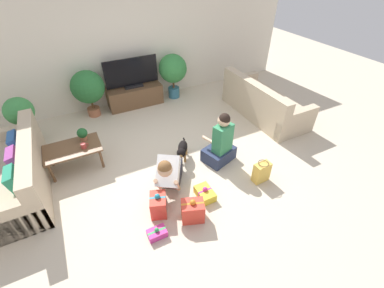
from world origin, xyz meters
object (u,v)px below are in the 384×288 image
object	(u,v)px
coffee_table	(73,150)
gift_bag_a	(261,172)
potted_plant_corner_left	(20,114)
gift_box_c	(205,193)
sofa_left	(16,175)
mug	(84,146)
sofa_right	(263,104)
tv	(132,74)
gift_box_d	(157,233)
tabletop_plant	(82,134)
dog	(182,149)
gift_box_a	(193,211)
person_kneeling	(169,172)
person_sitting	(221,144)
gift_box_b	(158,205)
potted_plant_back_right	(173,70)
tv_console	(135,96)
potted_plant_back_left	(88,88)

from	to	relation	value
coffee_table	gift_bag_a	bearing A→B (deg)	-33.11
potted_plant_corner_left	gift_box_c	size ratio (longest dim) A/B	2.70
sofa_left	mug	size ratio (longest dim) A/B	16.85
sofa_right	tv	bearing A→B (deg)	53.81
gift_box_d	tabletop_plant	distance (m)	2.15
dog	gift_box_a	distance (m)	1.26
gift_box_a	gift_bag_a	xyz separation A→B (m)	(1.32, 0.16, 0.02)
person_kneeling	person_sitting	size ratio (longest dim) A/B	0.81
coffee_table	gift_box_b	world-z (taller)	coffee_table
gift_box_c	mug	world-z (taller)	mug
sofa_right	tv	size ratio (longest dim) A/B	1.68
person_kneeling	dog	world-z (taller)	person_kneeling
coffee_table	tabletop_plant	xyz separation A→B (m)	(0.22, 0.14, 0.17)
potted_plant_back_right	gift_box_a	distance (m)	3.73
sofa_left	sofa_right	bearing A→B (deg)	90.81
tv_console	gift_box_c	xyz separation A→B (m)	(0.08, -3.26, -0.16)
person_kneeling	gift_box_c	distance (m)	0.63
gift_box_a	gift_bag_a	world-z (taller)	gift_box_a
gift_box_b	sofa_left	bearing A→B (deg)	141.20
gift_box_d	tv	bearing A→B (deg)	77.21
gift_bag_a	potted_plant_back_right	bearing A→B (deg)	91.27
person_kneeling	gift_box_a	size ratio (longest dim) A/B	2.09
potted_plant_corner_left	mug	world-z (taller)	potted_plant_corner_left
potted_plant_back_right	gift_box_b	bearing A→B (deg)	-117.19
person_sitting	tabletop_plant	xyz separation A→B (m)	(-2.06, 1.11, 0.17)
person_kneeling	potted_plant_back_left	bearing A→B (deg)	135.63
sofa_left	gift_box_a	xyz separation A→B (m)	(2.13, -1.72, -0.13)
coffee_table	tabletop_plant	world-z (taller)	tabletop_plant
dog	tabletop_plant	bearing A→B (deg)	-176.89
mug	gift_box_b	bearing A→B (deg)	-63.59
tv_console	gift_box_d	distance (m)	3.66
sofa_left	gift_box_d	bearing A→B (deg)	42.20
person_sitting	gift_box_d	bearing A→B (deg)	13.32
potted_plant_corner_left	person_kneeling	xyz separation A→B (m)	(1.94, -2.41, -0.25)
dog	gift_box_d	world-z (taller)	dog
dog	gift_box_d	bearing A→B (deg)	-95.80
potted_plant_corner_left	tabletop_plant	world-z (taller)	potted_plant_corner_left
sofa_right	dog	xyz separation A→B (m)	(-2.24, -0.60, -0.04)
sofa_right	gift_box_c	size ratio (longest dim) A/B	6.04
sofa_right	potted_plant_back_right	size ratio (longest dim) A/B	1.89
coffee_table	tv	size ratio (longest dim) A/B	0.74
gift_box_d	gift_bag_a	xyz separation A→B (m)	(1.86, 0.20, 0.12)
potted_plant_back_left	gift_box_c	bearing A→B (deg)	-71.86
tv_console	gift_bag_a	world-z (taller)	tv_console
tv_console	gift_box_b	world-z (taller)	tv_console
mug	sofa_left	bearing A→B (deg)	-177.68
sofa_right	tv_console	size ratio (longest dim) A/B	1.61
gift_bag_a	person_kneeling	bearing A→B (deg)	159.87
sofa_left	potted_plant_back_right	bearing A→B (deg)	117.52
sofa_right	gift_box_a	xyz separation A→B (m)	(-2.64, -1.79, -0.12)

